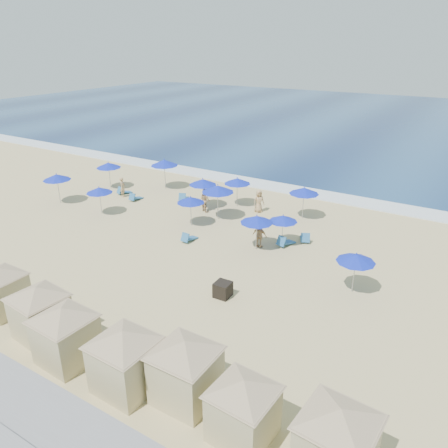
{
  "coord_description": "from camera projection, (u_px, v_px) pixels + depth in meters",
  "views": [
    {
      "loc": [
        15.29,
        -18.95,
        12.27
      ],
      "look_at": [
        1.74,
        3.0,
        1.37
      ],
      "focal_mm": 35.0,
      "sensor_mm": 36.0,
      "label": 1
    }
  ],
  "objects": [
    {
      "name": "ground",
      "position": [
        175.0,
        255.0,
        27.03
      ],
      "size": [
        160.0,
        160.0,
        0.0
      ],
      "primitive_type": "plane",
      "color": "#C9B780",
      "rests_on": "ground"
    },
    {
      "name": "ocean",
      "position": [
        384.0,
        122.0,
        70.13
      ],
      "size": [
        160.0,
        80.0,
        0.06
      ],
      "primitive_type": "cube",
      "color": "navy",
      "rests_on": "ground"
    },
    {
      "name": "surf_line",
      "position": [
        280.0,
        188.0,
        39.16
      ],
      "size": [
        160.0,
        2.5,
        0.08
      ],
      "primitive_type": "cube",
      "color": "white",
      "rests_on": "ground"
    },
    {
      "name": "trash_bin",
      "position": [
        223.0,
        290.0,
        22.48
      ],
      "size": [
        0.83,
        0.83,
        0.81
      ],
      "primitive_type": "cube",
      "rotation": [
        0.0,
        0.0,
        0.03
      ],
      "color": "black",
      "rests_on": "ground"
    },
    {
      "name": "cabana_0",
      "position": [
        0.0,
        284.0,
        20.88
      ],
      "size": [
        4.17,
        4.17,
        2.62
      ],
      "color": "#C3B585",
      "rests_on": "ground"
    },
    {
      "name": "cabana_1",
      "position": [
        39.0,
        305.0,
        19.05
      ],
      "size": [
        4.37,
        4.37,
        2.75
      ],
      "color": "#C3B585",
      "rests_on": "ground"
    },
    {
      "name": "cabana_2",
      "position": [
        64.0,
        328.0,
        17.54
      ],
      "size": [
        4.43,
        4.43,
        2.78
      ],
      "color": "#C3B585",
      "rests_on": "ground"
    },
    {
      "name": "cabana_3",
      "position": [
        125.0,
        352.0,
        16.1
      ],
      "size": [
        4.54,
        4.54,
        2.85
      ],
      "color": "#C3B585",
      "rests_on": "ground"
    },
    {
      "name": "cabana_4",
      "position": [
        185.0,
        363.0,
        15.6
      ],
      "size": [
        4.5,
        4.5,
        2.82
      ],
      "color": "#C3B585",
      "rests_on": "ground"
    },
    {
      "name": "cabana_5",
      "position": [
        243.0,
        401.0,
        14.11
      ],
      "size": [
        4.13,
        4.13,
        2.59
      ],
      "color": "#C3B585",
      "rests_on": "ground"
    },
    {
      "name": "cabana_6",
      "position": [
        338.0,
        433.0,
        12.82
      ],
      "size": [
        4.47,
        4.47,
        2.81
      ],
      "color": "#C3B585",
      "rests_on": "ground"
    },
    {
      "name": "umbrella_0",
      "position": [
        108.0,
        165.0,
        38.3
      ],
      "size": [
        2.16,
        2.16,
        2.45
      ],
      "color": "#A5A8AD",
      "rests_on": "ground"
    },
    {
      "name": "umbrella_1",
      "position": [
        57.0,
        177.0,
        34.81
      ],
      "size": [
        2.2,
        2.2,
        2.51
      ],
      "color": "#A5A8AD",
      "rests_on": "ground"
    },
    {
      "name": "umbrella_2",
      "position": [
        164.0,
        163.0,
        38.17
      ],
      "size": [
        2.4,
        2.4,
        2.73
      ],
      "color": "#A5A8AD",
      "rests_on": "ground"
    },
    {
      "name": "umbrella_3",
      "position": [
        99.0,
        190.0,
        32.55
      ],
      "size": [
        1.96,
        1.96,
        2.23
      ],
      "color": "#A5A8AD",
      "rests_on": "ground"
    },
    {
      "name": "umbrella_4",
      "position": [
        203.0,
        182.0,
        33.82
      ],
      "size": [
        2.14,
        2.14,
        2.44
      ],
      "color": "#A5A8AD",
      "rests_on": "ground"
    },
    {
      "name": "umbrella_5",
      "position": [
        218.0,
        189.0,
        31.56
      ],
      "size": [
        2.36,
        2.36,
        2.69
      ],
      "color": "#A5A8AD",
      "rests_on": "ground"
    },
    {
      "name": "umbrella_6",
      "position": [
        191.0,
        200.0,
        30.57
      ],
      "size": [
        1.96,
        1.96,
        2.23
      ],
      "color": "#A5A8AD",
      "rests_on": "ground"
    },
    {
      "name": "umbrella_7",
      "position": [
        237.0,
        181.0,
        34.24
      ],
      "size": [
        2.09,
        2.09,
        2.38
      ],
      "color": "#A5A8AD",
      "rests_on": "ground"
    },
    {
      "name": "umbrella_8",
      "position": [
        257.0,
        219.0,
        26.97
      ],
      "size": [
        2.07,
        2.07,
        2.35
      ],
      "color": "#A5A8AD",
      "rests_on": "ground"
    },
    {
      "name": "umbrella_9",
      "position": [
        304.0,
        191.0,
        31.71
      ],
      "size": [
        2.19,
        2.19,
        2.49
      ],
      "color": "#A5A8AD",
      "rests_on": "ground"
    },
    {
      "name": "umbrella_10",
      "position": [
        283.0,
        218.0,
        27.63
      ],
      "size": [
        1.86,
        1.86,
        2.12
      ],
      "color": "#A5A8AD",
      "rests_on": "ground"
    },
    {
      "name": "umbrella_11",
      "position": [
        356.0,
        258.0,
        22.28
      ],
      "size": [
        2.02,
        2.02,
        2.3
      ],
      "color": "#A5A8AD",
      "rests_on": "ground"
    },
    {
      "name": "beach_chair_0",
      "position": [
        123.0,
        191.0,
        37.58
      ],
      "size": [
        0.96,
        1.37,
        0.69
      ],
      "color": "#2A669A",
      "rests_on": "ground"
    },
    {
      "name": "beach_chair_1",
      "position": [
        135.0,
        198.0,
        36.09
      ],
      "size": [
        0.58,
        1.27,
        0.69
      ],
      "color": "#2A669A",
      "rests_on": "ground"
    },
    {
      "name": "beach_chair_2",
      "position": [
        183.0,
        197.0,
        36.12
      ],
      "size": [
        1.01,
        1.42,
        0.71
      ],
      "color": "#2A669A",
      "rests_on": "ground"
    },
    {
      "name": "beach_chair_3",
      "position": [
        188.0,
        238.0,
        28.74
      ],
      "size": [
        0.62,
        1.28,
        0.69
      ],
      "color": "#2A669A",
      "rests_on": "ground"
    },
    {
      "name": "beach_chair_4",
      "position": [
        285.0,
        242.0,
        28.14
      ],
      "size": [
        0.93,
        1.47,
        0.75
      ],
      "color": "#2A669A",
      "rests_on": "ground"
    },
    {
      "name": "beach_chair_5",
      "position": [
        305.0,
        238.0,
        28.73
      ],
      "size": [
        1.07,
        1.44,
        0.72
      ],
      "color": "#2A669A",
      "rests_on": "ground"
    },
    {
      "name": "beachgoer_0",
      "position": [
        123.0,
        187.0,
        36.68
      ],
      "size": [
        0.64,
        0.74,
        1.71
      ],
      "primitive_type": "imported",
      "rotation": [
        0.0,
        0.0,
        2.01
      ],
      "color": "tan",
      "rests_on": "ground"
    },
    {
      "name": "beachgoer_1",
      "position": [
        205.0,
        200.0,
        33.6
      ],
      "size": [
        1.09,
        1.0,
        1.8
      ],
      "primitive_type": "imported",
      "rotation": [
        0.0,
        0.0,
        2.68
      ],
      "color": "tan",
      "rests_on": "ground"
    },
    {
      "name": "beachgoer_2",
      "position": [
        260.0,
        236.0,
        27.67
      ],
      "size": [
        0.97,
        0.42,
        1.64
      ],
      "primitive_type": "imported",
      "rotation": [
        0.0,
        0.0,
        3.17
      ],
      "color": "tan",
      "rests_on": "ground"
    },
    {
      "name": "beachgoer_3",
      "position": [
        259.0,
        201.0,
        33.41
      ],
      "size": [
        0.97,
        1.02,
        1.76
      ],
      "primitive_type": "imported",
      "rotation": [
        0.0,
        0.0,
        0.9
      ],
      "color": "tan",
      "rests_on": "ground"
    }
  ]
}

